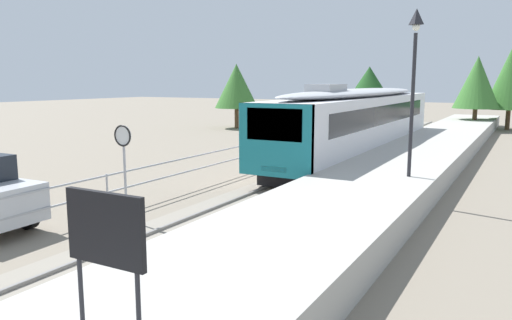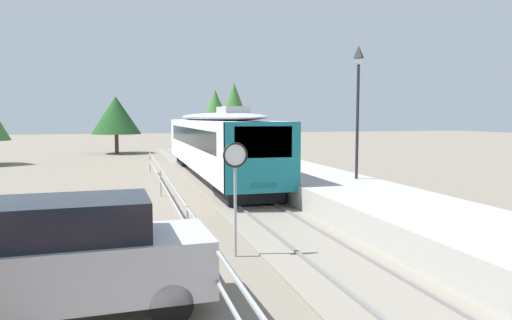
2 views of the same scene
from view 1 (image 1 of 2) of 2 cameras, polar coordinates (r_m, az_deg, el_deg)
name	(u,v)px [view 1 (image 1 of 2)]	position (r m, az deg, el deg)	size (l,w,h in m)	color
ground_plane	(269,166)	(23.49, 1.54, -0.74)	(160.00, 160.00, 0.00)	slate
track_rails	(329,171)	(22.28, 8.40, -1.28)	(3.20, 60.00, 0.14)	gray
commuter_train	(359,118)	(26.02, 11.85, 4.79)	(2.82, 19.58, 3.74)	silver
station_platform	(403,168)	(21.30, 16.63, -0.90)	(3.90, 60.00, 0.90)	#A8A59E
platform_lamp_mid_platform	(414,61)	(16.75, 17.80, 10.79)	(0.34, 0.34, 5.35)	#232328
platform_notice_board	(105,234)	(6.23, -16.99, -8.16)	(1.20, 0.08, 1.80)	#232328
speed_limit_sign	(123,149)	(14.27, -15.05, 1.23)	(0.61, 0.10, 2.81)	#9EA0A5
carpark_fence	(107,185)	(15.53, -16.82, -2.79)	(0.06, 36.06, 1.25)	#9EA0A5
tree_behind_carpark	(511,78)	(46.23, 27.35, 8.44)	(3.93, 3.93, 6.93)	brown
tree_behind_station_far	(369,86)	(47.09, 12.92, 8.33)	(4.57, 4.57, 5.36)	brown
tree_distant_left	(477,82)	(44.25, 24.15, 8.17)	(3.61, 3.61, 6.04)	brown
tree_distant_centre	(236,86)	(42.79, -2.27, 8.52)	(3.74, 3.74, 5.49)	brown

